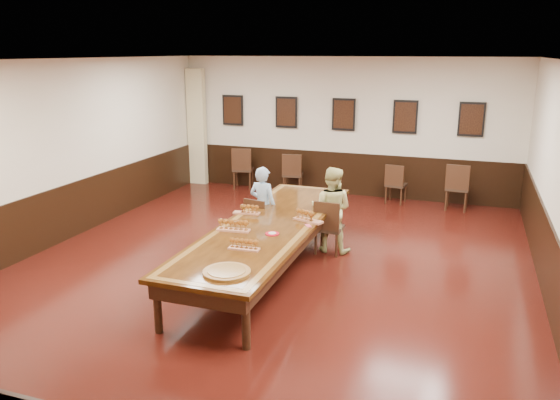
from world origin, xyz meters
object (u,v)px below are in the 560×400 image
at_px(spare_chair_a, 243,168).
at_px(person_man, 263,206).
at_px(chair_man, 260,222).
at_px(spare_chair_d, 458,187).
at_px(spare_chair_b, 293,173).
at_px(spare_chair_c, 396,183).
at_px(person_woman, 331,210).
at_px(conference_table, 269,232).
at_px(chair_woman, 329,226).
at_px(carved_platter, 227,272).

relative_size(spare_chair_a, person_man, 0.73).
height_order(chair_man, spare_chair_d, spare_chair_d).
relative_size(chair_man, spare_chair_a, 0.86).
xyz_separation_m(spare_chair_b, spare_chair_d, (3.78, -0.18, 0.02)).
bearing_deg(chair_man, spare_chair_c, -105.78).
height_order(spare_chair_c, person_woman, person_woman).
relative_size(chair_man, spare_chair_c, 0.98).
relative_size(spare_chair_b, person_man, 0.70).
bearing_deg(person_man, conference_table, 127.20).
distance_m(chair_man, person_man, 0.28).
height_order(chair_woman, spare_chair_b, spare_chair_b).
bearing_deg(person_woman, conference_table, 59.36).
bearing_deg(conference_table, spare_chair_b, 103.72).
relative_size(spare_chair_d, person_man, 0.73).
distance_m(person_man, conference_table, 1.16).
bearing_deg(conference_table, person_man, 115.94).
xyz_separation_m(spare_chair_d, person_man, (-3.15, -3.42, 0.19)).
xyz_separation_m(chair_man, spare_chair_c, (1.86, 3.63, 0.01)).
xyz_separation_m(person_woman, carved_platter, (-0.50, -3.12, 0.04)).
height_order(person_man, carved_platter, person_man).
relative_size(spare_chair_a, conference_table, 0.21).
xyz_separation_m(spare_chair_d, person_woman, (-1.95, -3.34, 0.22)).
distance_m(person_woman, conference_table, 1.33).
xyz_separation_m(spare_chair_b, person_woman, (1.83, -3.52, 0.24)).
height_order(spare_chair_a, conference_table, spare_chair_a).
height_order(spare_chair_a, spare_chair_b, spare_chair_a).
bearing_deg(chair_woman, chair_man, 4.83).
bearing_deg(conference_table, carved_platter, -84.29).
bearing_deg(spare_chair_d, person_woman, 63.21).
relative_size(chair_woman, spare_chair_b, 0.96).
xyz_separation_m(spare_chair_a, carved_platter, (2.65, -6.71, 0.26)).
relative_size(person_man, conference_table, 0.28).
bearing_deg(spare_chair_d, chair_man, 51.45).
xyz_separation_m(chair_man, spare_chair_b, (-0.61, 3.70, 0.05)).
bearing_deg(spare_chair_a, conference_table, 104.22).
height_order(spare_chair_d, person_woman, person_woman).
bearing_deg(chair_man, carved_platter, 115.09).
xyz_separation_m(chair_woman, person_woman, (0.00, 0.10, 0.26)).
bearing_deg(person_man, spare_chair_c, -106.15).
xyz_separation_m(spare_chair_b, carved_platter, (1.33, -6.64, 0.28)).
distance_m(chair_man, spare_chair_b, 3.75).
bearing_deg(person_man, spare_chair_a, -50.80).
xyz_separation_m(spare_chair_a, spare_chair_b, (1.32, -0.07, -0.02)).
height_order(spare_chair_c, carved_platter, spare_chair_c).
relative_size(chair_woman, spare_chair_d, 0.92).
relative_size(spare_chair_a, carved_platter, 1.47).
bearing_deg(chair_man, spare_chair_a, -51.60).
distance_m(spare_chair_d, person_woman, 3.87).
height_order(spare_chair_b, conference_table, spare_chair_b).
height_order(spare_chair_b, carved_platter, spare_chair_b).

